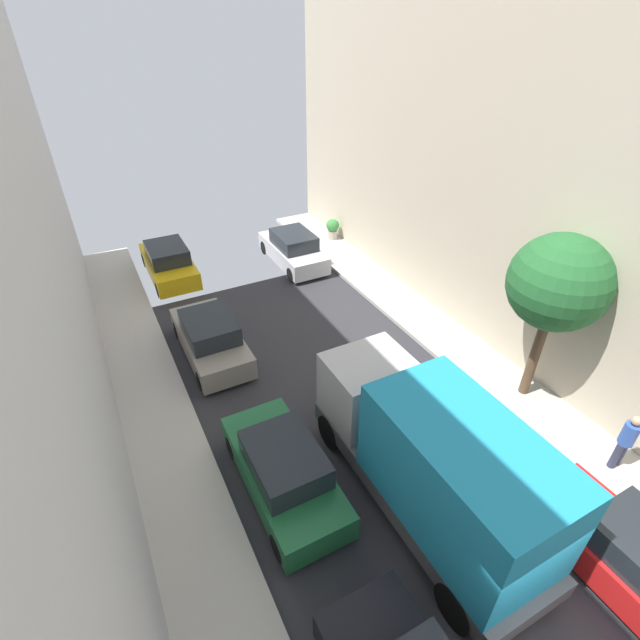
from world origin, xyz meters
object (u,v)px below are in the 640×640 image
at_px(parked_car_right_1, 637,562).
at_px(potted_plant_2, 333,228).
at_px(parked_car_left_3, 284,470).
at_px(street_tree_1, 558,283).
at_px(delivery_truck, 432,459).
at_px(pedestrian, 626,440).
at_px(parked_car_left_4, 211,338).
at_px(parked_car_left_5, 169,263).
at_px(parked_car_right_2, 293,249).

distance_m(parked_car_right_1, potted_plant_2, 18.03).
xyz_separation_m(parked_car_left_3, street_tree_1, (7.92, -0.31, 3.25)).
bearing_deg(delivery_truck, pedestrian, -14.83).
distance_m(parked_car_left_4, parked_car_left_5, 6.32).
xyz_separation_m(delivery_truck, pedestrian, (5.11, -1.35, -0.71)).
xyz_separation_m(parked_car_left_4, delivery_truck, (2.70, -8.12, 1.07)).
bearing_deg(parked_car_left_5, potted_plant_2, 0.20).
distance_m(parked_car_left_5, delivery_truck, 14.73).
xyz_separation_m(parked_car_left_5, potted_plant_2, (8.23, 0.03, 0.00)).
relative_size(parked_car_right_1, delivery_truck, 0.64).
bearing_deg(parked_car_left_4, parked_car_right_2, 42.83).
bearing_deg(street_tree_1, potted_plant_2, 88.60).
relative_size(parked_car_left_3, parked_car_left_4, 1.00).
bearing_deg(parked_car_right_1, parked_car_left_5, 106.90).
bearing_deg(pedestrian, parked_car_left_3, 156.59).
bearing_deg(street_tree_1, pedestrian, -91.98).
bearing_deg(potted_plant_2, parked_car_left_3, -123.49).
bearing_deg(delivery_truck, street_tree_1, 18.26).
relative_size(delivery_truck, street_tree_1, 1.28).
bearing_deg(pedestrian, parked_car_right_2, 99.47).
xyz_separation_m(parked_car_left_3, potted_plant_2, (8.23, 12.44, 0.00)).
bearing_deg(potted_plant_2, pedestrian, -91.52).
relative_size(parked_car_left_3, parked_car_right_2, 1.00).
bearing_deg(parked_car_right_2, parked_car_left_3, -115.95).
bearing_deg(parked_car_right_1, parked_car_right_2, 90.00).
height_order(delivery_truck, pedestrian, delivery_truck).
relative_size(parked_car_left_3, parked_car_left_5, 1.00).
bearing_deg(delivery_truck, parked_car_left_3, 143.07).
distance_m(street_tree_1, potted_plant_2, 13.16).
bearing_deg(parked_car_right_2, street_tree_1, -77.54).
bearing_deg(parked_car_left_5, parked_car_right_1, -73.10).
bearing_deg(potted_plant_2, parked_car_left_4, -142.36).
xyz_separation_m(street_tree_1, potted_plant_2, (0.31, 12.75, -3.25)).
distance_m(parked_car_right_2, potted_plant_2, 3.14).
height_order(parked_car_left_3, parked_car_right_1, same).
bearing_deg(parked_car_left_3, parked_car_right_1, -44.78).
bearing_deg(street_tree_1, parked_car_left_3, 177.78).
bearing_deg(parked_car_left_5, delivery_truck, -79.41).
relative_size(parked_car_right_2, potted_plant_2, 4.07).
height_order(delivery_truck, street_tree_1, street_tree_1).
distance_m(parked_car_left_4, potted_plant_2, 10.40).
height_order(parked_car_right_1, potted_plant_2, parked_car_right_1).
xyz_separation_m(parked_car_left_3, parked_car_left_4, (0.00, 6.09, 0.00)).
xyz_separation_m(parked_car_right_1, potted_plant_2, (2.83, 17.80, 0.00)).
relative_size(parked_car_left_5, parked_car_right_1, 1.00).
relative_size(parked_car_right_1, parked_car_right_2, 1.00).
height_order(parked_car_left_3, parked_car_left_4, same).
xyz_separation_m(parked_car_right_1, pedestrian, (2.41, 1.98, 0.35)).
relative_size(parked_car_left_3, street_tree_1, 0.81).
distance_m(parked_car_left_3, delivery_truck, 3.54).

